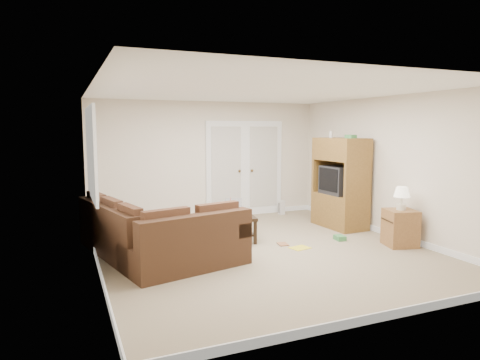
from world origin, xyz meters
name	(u,v)px	position (x,y,z in m)	size (l,w,h in m)	color
floor	(263,250)	(0.00, 0.00, 0.00)	(5.50, 5.50, 0.00)	gray
ceiling	(264,91)	(0.00, 0.00, 2.50)	(5.00, 5.50, 0.02)	white
wall_left	(94,179)	(-2.50, 0.00, 1.25)	(0.02, 5.50, 2.50)	silver
wall_right	(390,167)	(2.50, 0.00, 1.25)	(0.02, 5.50, 2.50)	silver
wall_back	(208,160)	(0.00, 2.75, 1.25)	(5.00, 0.02, 2.50)	silver
wall_front	(387,198)	(0.00, -2.75, 1.25)	(5.00, 0.02, 2.50)	silver
baseboards	(263,247)	(0.00, 0.00, 0.05)	(5.00, 5.50, 0.10)	silver
french_doors	(245,169)	(0.85, 2.71, 1.04)	(1.80, 0.05, 2.13)	silver
window_left	(91,153)	(-2.46, 1.00, 1.55)	(0.05, 1.92, 1.42)	silver
sectional_sofa	(151,239)	(-1.72, 0.20, 0.31)	(2.26, 2.69, 0.79)	#402818
coffee_table	(235,224)	(-0.10, 0.92, 0.24)	(0.71, 1.15, 0.73)	black
tv_armoire	(340,182)	(2.10, 0.92, 0.88)	(0.64, 1.11, 1.88)	brown
side_cabinet	(400,225)	(2.20, -0.63, 0.35)	(0.57, 0.57, 0.99)	olive
space_heater	(282,208)	(1.64, 2.45, 0.15)	(0.12, 0.10, 0.31)	silver
floor_magazine	(300,248)	(0.61, -0.11, 0.00)	(0.31, 0.25, 0.01)	yellow
floor_greenbox	(340,238)	(1.51, 0.06, 0.04)	(0.15, 0.20, 0.08)	#3B8245
floor_book	(278,244)	(0.38, 0.19, 0.01)	(0.16, 0.22, 0.02)	brown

